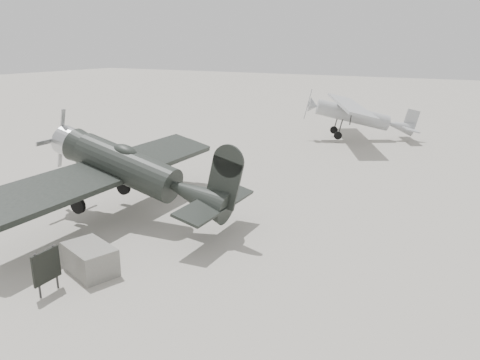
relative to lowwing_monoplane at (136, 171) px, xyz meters
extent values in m
plane|color=gray|center=(1.83, -1.70, -1.84)|extent=(160.00, 160.00, 0.00)
cylinder|color=black|center=(-0.35, -0.02, 0.06)|extent=(3.96, 1.42, 1.24)
cone|color=black|center=(2.57, 0.12, 0.11)|extent=(2.36, 1.26, 1.15)
cylinder|color=#B1B4B6|center=(-3.06, -0.14, 0.06)|extent=(0.85, 1.14, 1.10)
cone|color=#B1B4B6|center=(-3.59, -0.17, 0.06)|extent=(0.33, 0.51, 0.50)
cube|color=#B1B4B6|center=(-3.53, -0.16, 0.06)|extent=(0.06, 0.16, 2.31)
ellipsoid|color=black|center=(-0.53, -0.02, 0.62)|extent=(1.00, 0.65, 0.41)
cube|color=black|center=(-0.97, -0.05, -0.25)|extent=(2.36, 10.73, 0.20)
cube|color=black|center=(3.28, 0.15, 0.15)|extent=(1.15, 3.77, 0.09)
cube|color=black|center=(3.42, 0.16, 0.91)|extent=(1.07, 0.14, 1.60)
cylinder|color=black|center=(-1.27, -1.26, -1.46)|extent=(0.61, 0.17, 0.60)
cylinder|color=black|center=(-1.38, 1.14, -1.46)|extent=(0.61, 0.17, 0.60)
cylinder|color=#333333|center=(-1.27, -1.26, -0.87)|extent=(0.10, 0.10, 1.24)
cylinder|color=#333333|center=(-1.38, 1.14, -0.87)|extent=(0.10, 0.10, 1.24)
cylinder|color=black|center=(3.51, 0.16, -0.27)|extent=(0.20, 0.08, 0.20)
cylinder|color=gray|center=(2.38, 18.13, -0.20)|extent=(4.69, 2.96, 1.00)
cone|color=gray|center=(5.24, 19.52, -0.20)|extent=(1.87, 1.53, 0.91)
cone|color=gray|center=(0.01, 16.98, -0.20)|extent=(0.90, 1.09, 0.95)
cube|color=gray|center=(-0.32, 16.82, -0.20)|extent=(0.10, 0.13, 2.00)
cube|color=gray|center=(2.05, 17.97, 0.36)|extent=(5.91, 9.75, 0.16)
cube|color=gray|center=(5.65, 19.72, -0.16)|extent=(2.08, 3.14, 0.07)
cube|color=gray|center=(5.73, 19.76, 0.43)|extent=(0.77, 0.42, 1.18)
cylinder|color=black|center=(2.16, 16.91, -1.58)|extent=(0.51, 0.34, 0.51)
cylinder|color=black|center=(1.29, 18.71, -1.58)|extent=(0.51, 0.34, 0.51)
cylinder|color=#333333|center=(2.16, 16.91, -1.07)|extent=(0.11, 0.11, 1.09)
cylinder|color=#333333|center=(1.29, 18.71, -1.07)|extent=(0.11, 0.11, 1.09)
cylinder|color=black|center=(5.82, 19.80, -0.48)|extent=(0.18, 0.13, 0.16)
cube|color=slate|center=(1.52, -3.70, -1.44)|extent=(1.80, 1.42, 0.79)
cylinder|color=#333333|center=(1.45, -5.30, -1.23)|extent=(0.06, 0.06, 1.21)
cylinder|color=#333333|center=(1.42, -4.75, -1.23)|extent=(0.06, 0.06, 1.21)
cube|color=black|center=(1.43, -5.03, -1.09)|extent=(0.10, 0.84, 0.84)
cube|color=beige|center=(1.40, -5.03, -1.05)|extent=(0.04, 0.65, 0.17)
camera|label=1|loc=(10.93, -11.91, 4.31)|focal=35.00mm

